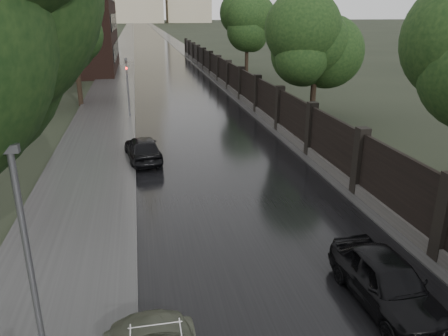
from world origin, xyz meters
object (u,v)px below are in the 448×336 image
tree_left_far (74,35)px  traffic_light (127,83)px  tree_right_b (317,43)px  car_right_near (387,281)px  hatchback_left (143,148)px  tree_right_c (247,31)px  lamp_post (35,296)px

tree_left_far → traffic_light: size_ratio=1.85×
tree_right_b → car_right_near: bearing=-106.6°
hatchback_left → car_right_near: 13.50m
tree_left_far → traffic_light: bearing=-53.5°
hatchback_left → traffic_light: bearing=-93.5°
tree_left_far → traffic_light: tree_left_far is taller
tree_left_far → tree_right_c: bearing=32.8°
hatchback_left → car_right_near: size_ratio=0.97×
lamp_post → tree_right_b: bearing=57.8°
lamp_post → hatchback_left: (1.80, 14.25, -2.05)m
lamp_post → car_right_near: (7.39, 1.96, -2.03)m
traffic_light → tree_right_b: bearing=-14.2°
tree_right_b → tree_right_c: (0.00, 18.00, 0.00)m
tree_left_far → lamp_post: (2.60, -28.50, -2.57)m
tree_right_b → car_right_near: (-5.51, -18.54, -4.30)m
tree_right_c → traffic_light: 19.26m
tree_right_c → hatchback_left: (-11.10, -24.25, -4.32)m
tree_left_far → tree_right_c: 18.45m
traffic_light → hatchback_left: size_ratio=1.09×
tree_right_c → lamp_post: (-12.90, -38.50, -2.28)m
tree_right_c → car_right_near: tree_right_c is taller
tree_right_b → tree_right_c: bearing=90.0°
tree_left_far → tree_right_b: size_ratio=1.05×
tree_right_c → lamp_post: bearing=-108.5°
tree_left_far → tree_right_c: (15.50, 10.00, -0.29)m
tree_left_far → tree_right_b: 17.45m
traffic_light → hatchback_left: (0.70, -9.24, -1.77)m
tree_left_far → tree_right_c: tree_left_far is taller
traffic_light → hatchback_left: traffic_light is taller
car_right_near → traffic_light: bearing=104.4°
tree_right_b → tree_right_c: same height
tree_left_far → hatchback_left: bearing=-72.8°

